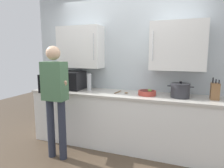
# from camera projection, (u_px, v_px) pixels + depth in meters

# --- Properties ---
(back_wall_tiled) EXTENTS (3.62, 0.44, 2.78)m
(back_wall_tiled) POSITION_uv_depth(u_px,v_px,m) (127.00, 59.00, 3.39)
(back_wall_tiled) COLOR #B2BCC1
(back_wall_tiled) RESTS_ON ground_plane
(counter_unit) EXTENTS (3.12, 0.64, 0.91)m
(counter_unit) POSITION_uv_depth(u_px,v_px,m) (121.00, 120.00, 3.26)
(counter_unit) COLOR white
(counter_unit) RESTS_ON ground_plane
(microwave_oven) EXTENTS (0.55, 0.76, 0.32)m
(microwave_oven) POSITION_uv_depth(u_px,v_px,m) (67.00, 80.00, 3.56)
(microwave_oven) COLOR black
(microwave_oven) RESTS_ON counter_unit
(thermos_flask) EXTENTS (0.08, 0.08, 0.30)m
(thermos_flask) POSITION_uv_depth(u_px,v_px,m) (89.00, 82.00, 3.42)
(thermos_flask) COLOR #B7BABF
(thermos_flask) RESTS_ON counter_unit
(fruit_bowl) EXTENTS (0.28, 0.28, 0.10)m
(fruit_bowl) POSITION_uv_depth(u_px,v_px,m) (147.00, 92.00, 3.04)
(fruit_bowl) COLOR #AD3D33
(fruit_bowl) RESTS_ON counter_unit
(wooden_spoon) EXTENTS (0.21, 0.24, 0.02)m
(wooden_spoon) POSITION_uv_depth(u_px,v_px,m) (122.00, 92.00, 3.21)
(wooden_spoon) COLOR brown
(wooden_spoon) RESTS_ON counter_unit
(knife_block) EXTENTS (0.11, 0.15, 0.31)m
(knife_block) POSITION_uv_depth(u_px,v_px,m) (215.00, 91.00, 2.74)
(knife_block) COLOR brown
(knife_block) RESTS_ON counter_unit
(stock_pot) EXTENTS (0.37, 0.27, 0.24)m
(stock_pot) POSITION_uv_depth(u_px,v_px,m) (180.00, 90.00, 2.87)
(stock_pot) COLOR #2D2D33
(stock_pot) RESTS_ON counter_unit
(person_figure) EXTENTS (0.44, 0.55, 1.66)m
(person_figure) POSITION_uv_depth(u_px,v_px,m) (55.00, 93.00, 2.82)
(person_figure) COLOR #282D3D
(person_figure) RESTS_ON ground_plane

